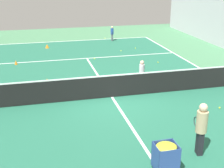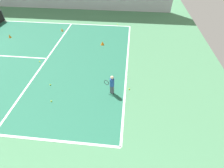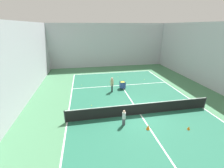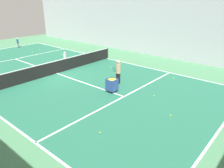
# 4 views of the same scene
# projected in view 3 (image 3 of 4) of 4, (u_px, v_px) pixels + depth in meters

# --- Properties ---
(ground_plane) EXTENTS (35.09, 35.09, 0.00)m
(ground_plane) POSITION_uv_depth(u_px,v_px,m) (140.00, 114.00, 12.05)
(ground_plane) COLOR #477F56
(court_playing_area) EXTENTS (11.44, 23.36, 0.00)m
(court_playing_area) POSITION_uv_depth(u_px,v_px,m) (140.00, 114.00, 12.05)
(court_playing_area) COLOR #23664C
(court_playing_area) RESTS_ON ground
(line_baseline_far) EXTENTS (11.44, 0.10, 0.00)m
(line_baseline_far) POSITION_uv_depth(u_px,v_px,m) (113.00, 73.00, 22.74)
(line_baseline_far) COLOR white
(line_baseline_far) RESTS_ON ground
(line_sideline_left) EXTENTS (0.10, 23.36, 0.00)m
(line_sideline_left) POSITION_uv_depth(u_px,v_px,m) (67.00, 122.00, 11.06)
(line_sideline_left) COLOR white
(line_sideline_left) RESTS_ON ground
(line_sideline_right) EXTENTS (0.10, 23.36, 0.00)m
(line_sideline_right) POSITION_uv_depth(u_px,v_px,m) (203.00, 108.00, 13.03)
(line_sideline_right) COLOR white
(line_sideline_right) RESTS_ON ground
(line_service_far) EXTENTS (11.44, 0.10, 0.00)m
(line_service_far) POSITION_uv_depth(u_px,v_px,m) (121.00, 85.00, 17.93)
(line_service_far) COLOR white
(line_service_far) RESTS_ON ground
(line_centre_service) EXTENTS (0.10, 12.85, 0.00)m
(line_centre_service) POSITION_uv_depth(u_px,v_px,m) (140.00, 114.00, 12.05)
(line_centre_service) COLOR white
(line_centre_service) RESTS_ON ground
(hall_enclosure_far) EXTENTS (19.17, 0.15, 7.08)m
(hall_enclosure_far) POSITION_uv_depth(u_px,v_px,m) (108.00, 46.00, 25.06)
(hall_enclosure_far) COLOR silver
(hall_enclosure_far) RESTS_ON ground
(tennis_net) EXTENTS (11.74, 0.10, 1.00)m
(tennis_net) POSITION_uv_depth(u_px,v_px,m) (141.00, 109.00, 11.86)
(tennis_net) COLOR #2D2D33
(tennis_net) RESTS_ON ground
(coach_at_net) EXTENTS (0.37, 0.67, 1.61)m
(coach_at_net) POSITION_uv_depth(u_px,v_px,m) (112.00, 84.00, 15.89)
(coach_at_net) COLOR black
(coach_at_net) RESTS_ON ground
(child_midcourt) EXTENTS (0.34, 0.34, 1.21)m
(child_midcourt) POSITION_uv_depth(u_px,v_px,m) (124.00, 117.00, 10.53)
(child_midcourt) COLOR #4C4C56
(child_midcourt) RESTS_ON ground
(ball_cart) EXTENTS (0.59, 0.55, 0.86)m
(ball_cart) POSITION_uv_depth(u_px,v_px,m) (123.00, 84.00, 16.78)
(ball_cart) COLOR #2D478C
(ball_cart) RESTS_ON ground
(training_cone_1) EXTENTS (0.26, 0.26, 0.34)m
(training_cone_1) POSITION_uv_depth(u_px,v_px,m) (148.00, 127.00, 10.27)
(training_cone_1) COLOR orange
(training_cone_1) RESTS_ON ground
(training_cone_2) EXTENTS (0.20, 0.20, 0.25)m
(training_cone_2) POSITION_uv_depth(u_px,v_px,m) (189.00, 128.00, 10.26)
(training_cone_2) COLOR orange
(training_cone_2) RESTS_ON ground
(tennis_ball_0) EXTENTS (0.07, 0.07, 0.07)m
(tennis_ball_0) POSITION_uv_depth(u_px,v_px,m) (118.00, 77.00, 20.80)
(tennis_ball_0) COLOR yellow
(tennis_ball_0) RESTS_ON ground
(tennis_ball_4) EXTENTS (0.07, 0.07, 0.07)m
(tennis_ball_4) POSITION_uv_depth(u_px,v_px,m) (110.00, 82.00, 18.90)
(tennis_ball_4) COLOR yellow
(tennis_ball_4) RESTS_ON ground
(tennis_ball_6) EXTENTS (0.07, 0.07, 0.07)m
(tennis_ball_6) POSITION_uv_depth(u_px,v_px,m) (91.00, 105.00, 13.34)
(tennis_ball_6) COLOR yellow
(tennis_ball_6) RESTS_ON ground
(tennis_ball_7) EXTENTS (0.07, 0.07, 0.07)m
(tennis_ball_7) POSITION_uv_depth(u_px,v_px,m) (82.00, 85.00, 17.89)
(tennis_ball_7) COLOR yellow
(tennis_ball_7) RESTS_ON ground
(tennis_ball_10) EXTENTS (0.07, 0.07, 0.07)m
(tennis_ball_10) POSITION_uv_depth(u_px,v_px,m) (145.00, 79.00, 19.88)
(tennis_ball_10) COLOR yellow
(tennis_ball_10) RESTS_ON ground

